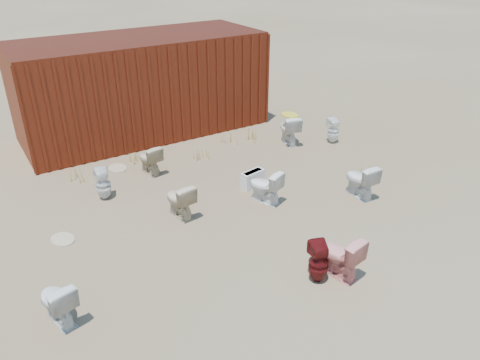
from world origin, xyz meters
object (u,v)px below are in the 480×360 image
toilet_front_c (265,186)px  loose_tank (253,179)px  toilet_back_a (103,184)px  toilet_back_beige_left (149,159)px  toilet_front_a (57,302)px  shipping_container (142,86)px  toilet_back_beige_right (180,200)px  toilet_front_maroon (318,262)px  toilet_front_pink (339,256)px  toilet_back_yellowlid (289,129)px  toilet_back_e (333,131)px  toilet_front_e (360,180)px

toilet_front_c → loose_tank: bearing=-123.6°
toilet_back_a → toilet_back_beige_left: 1.32m
loose_tank → toilet_front_a: bearing=-167.5°
shipping_container → toilet_back_beige_right: bearing=-104.4°
toilet_front_a → toilet_front_maroon: toilet_front_maroon is taller
toilet_back_a → toilet_front_pink: bearing=126.9°
loose_tank → toilet_back_a: bearing=146.9°
toilet_back_a → toilet_back_yellowlid: size_ratio=0.88×
shipping_container → toilet_back_e: bearing=-42.1°
toilet_front_maroon → toilet_back_yellowlid: toilet_back_yellowlid is taller
shipping_container → toilet_back_e: shipping_container is taller
toilet_back_beige_left → loose_tank: toilet_back_beige_left is taller
toilet_front_a → loose_tank: size_ratio=1.30×
shipping_container → toilet_front_a: shipping_container is taller
toilet_front_pink → toilet_back_beige_left: 4.82m
toilet_back_e → toilet_front_e: bearing=70.1°
toilet_front_pink → toilet_back_beige_right: toilet_front_pink is taller
shipping_container → toilet_back_beige_left: shipping_container is taller
toilet_back_e → toilet_back_a: bearing=8.7°
toilet_front_pink → toilet_back_e: 5.16m
toilet_back_beige_right → toilet_back_beige_left: bearing=-102.9°
toilet_back_a → toilet_back_beige_left: bearing=-145.8°
toilet_back_beige_right → loose_tank: toilet_back_beige_right is taller
shipping_container → toilet_back_yellowlid: 3.84m
toilet_front_pink → loose_tank: size_ratio=1.41×
toilet_front_c → shipping_container: bearing=-105.7°
toilet_front_pink → toilet_back_beige_right: (-1.27, 2.77, -0.02)m
toilet_front_e → toilet_back_beige_left: toilet_front_e is taller
toilet_back_a → loose_tank: bearing=165.7°
toilet_back_a → toilet_back_beige_right: (0.96, -1.36, 0.02)m
toilet_front_a → toilet_back_beige_left: toilet_front_a is taller
toilet_front_pink → toilet_front_maroon: (-0.35, 0.06, -0.02)m
toilet_back_beige_right → toilet_back_yellowlid: 4.08m
toilet_front_maroon → toilet_back_beige_right: (-0.92, 2.71, 0.01)m
toilet_front_e → toilet_back_beige_left: (-3.05, 3.13, -0.03)m
toilet_front_pink → toilet_front_maroon: 0.35m
toilet_back_beige_right → toilet_back_yellowlid: toilet_back_yellowlid is taller
toilet_front_maroon → toilet_back_e: toilet_front_maroon is taller
toilet_front_e → toilet_back_beige_right: (-3.28, 1.20, -0.01)m
toilet_front_a → toilet_back_e: (7.17, 2.63, -0.01)m
toilet_back_beige_right → shipping_container: bearing=-110.6°
toilet_back_beige_left → toilet_back_e: bearing=161.1°
toilet_front_a → toilet_front_c: bearing=-177.2°
toilet_front_a → loose_tank: bearing=-170.2°
toilet_front_maroon → toilet_back_a: (-1.88, 4.07, -0.01)m
toilet_front_a → toilet_back_beige_right: 2.93m
toilet_front_maroon → toilet_front_e: (2.36, 1.51, 0.02)m
toilet_front_pink → toilet_front_c: (0.33, 2.38, -0.02)m
shipping_container → toilet_front_e: shipping_container is taller
shipping_container → loose_tank: shipping_container is taller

